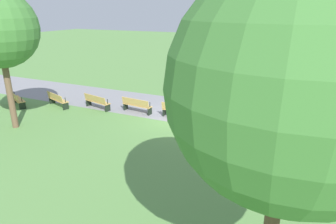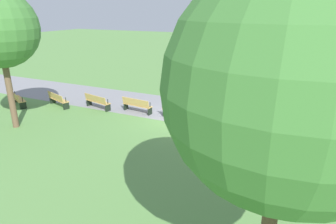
# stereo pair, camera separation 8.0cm
# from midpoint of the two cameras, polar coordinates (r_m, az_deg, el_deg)

# --- Properties ---
(ground_plane) EXTENTS (120.00, 120.00, 0.00)m
(ground_plane) POSITION_cam_midpoint_polar(r_m,az_deg,el_deg) (16.81, 1.91, -1.13)
(ground_plane) COLOR #5B8C47
(path_paving) EXTENTS (40.80, 4.44, 0.01)m
(path_paving) POSITION_cam_midpoint_polar(r_m,az_deg,el_deg) (18.03, 3.66, 0.29)
(path_paving) COLOR gray
(path_paving) RESTS_ON ground
(bench_1) EXTENTS (1.93, 1.25, 0.89)m
(bench_1) POSITION_cam_midpoint_polar(r_m,az_deg,el_deg) (21.05, -27.29, 2.28)
(bench_1) COLOR tan
(bench_1) RESTS_ON ground
(bench_2) EXTENTS (1.97, 1.07, 0.89)m
(bench_2) POSITION_cam_midpoint_polar(r_m,az_deg,el_deg) (19.86, -20.72, 2.29)
(bench_2) COLOR tan
(bench_2) RESTS_ON ground
(bench_3) EXTENTS (1.97, 0.88, 0.89)m
(bench_3) POSITION_cam_midpoint_polar(r_m,az_deg,el_deg) (18.71, -13.72, 2.00)
(bench_3) COLOR tan
(bench_3) RESTS_ON ground
(bench_4) EXTENTS (1.96, 0.68, 0.89)m
(bench_4) POSITION_cam_midpoint_polar(r_m,az_deg,el_deg) (17.61, -6.21, 1.37)
(bench_4) COLOR tan
(bench_4) RESTS_ON ground
(bench_5) EXTENTS (1.92, 0.47, 0.89)m
(bench_5) POSITION_cam_midpoint_polar(r_m,az_deg,el_deg) (16.59, 1.83, 0.34)
(bench_5) COLOR tan
(bench_5) RESTS_ON ground
(bench_6) EXTENTS (1.96, 0.68, 0.89)m
(bench_6) POSITION_cam_midpoint_polar(r_m,az_deg,el_deg) (15.67, 10.46, -1.13)
(bench_6) COLOR tan
(bench_6) RESTS_ON ground
(bench_7) EXTENTS (1.97, 0.88, 0.89)m
(bench_7) POSITION_cam_midpoint_polar(r_m,az_deg,el_deg) (14.90, 19.68, -3.07)
(bench_7) COLOR tan
(bench_7) RESTS_ON ground
(bench_8) EXTENTS (1.97, 1.07, 0.89)m
(bench_8) POSITION_cam_midpoint_polar(r_m,az_deg,el_deg) (14.30, 29.45, -5.47)
(bench_8) COLOR tan
(bench_8) RESTS_ON ground
(person_seated) EXTENTS (0.36, 0.55, 1.20)m
(person_seated) POSITION_cam_midpoint_polar(r_m,az_deg,el_deg) (15.79, 9.60, -0.31)
(person_seated) COLOR maroon
(person_seated) RESTS_ON ground
(tree_0) EXTENTS (4.33, 4.33, 6.78)m
(tree_0) POSITION_cam_midpoint_polar(r_m,az_deg,el_deg) (5.38, 22.23, 4.47)
(tree_0) COLOR brown
(tree_0) RESTS_ON ground
(kiosk) EXTENTS (3.91, 3.81, 2.79)m
(kiosk) POSITION_cam_midpoint_polar(r_m,az_deg,el_deg) (20.86, 20.48, 5.81)
(kiosk) COLOR #4C515B
(kiosk) RESTS_ON ground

